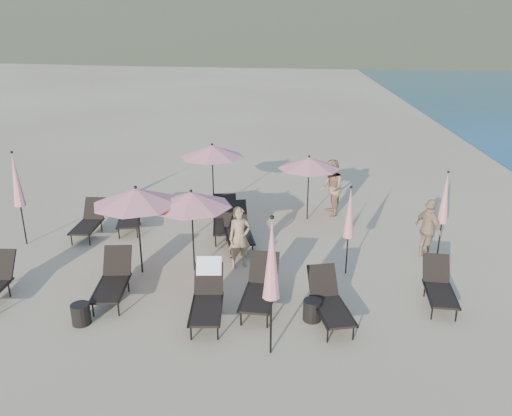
# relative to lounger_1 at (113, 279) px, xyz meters

# --- Properties ---
(ground) EXTENTS (800.00, 800.00, 0.00)m
(ground) POSITION_rel_lounger_1_xyz_m (3.21, -0.32, -0.45)
(ground) COLOR #D6BA8C
(ground) RESTS_ON ground
(lounger_1) EXTENTS (0.84, 1.75, 0.97)m
(lounger_1) POSITION_rel_lounger_1_xyz_m (0.00, 0.00, 0.00)
(lounger_1) COLOR black
(lounger_1) RESTS_ON ground
(lounger_2) EXTENTS (0.78, 1.76, 1.07)m
(lounger_2) POSITION_rel_lounger_1_xyz_m (2.23, -0.59, 0.06)
(lounger_2) COLOR black
(lounger_2) RESTS_ON ground
(lounger_3) EXTENTS (0.80, 1.77, 0.99)m
(lounger_3) POSITION_rel_lounger_1_xyz_m (3.30, -0.12, 0.01)
(lounger_3) COLOR black
(lounger_3) RESTS_ON ground
(lounger_4) EXTENTS (1.00, 1.74, 0.94)m
(lounger_4) POSITION_rel_lounger_1_xyz_m (4.75, -0.54, -0.01)
(lounger_4) COLOR black
(lounger_4) RESTS_ON ground
(lounger_5) EXTENTS (0.70, 1.59, 0.89)m
(lounger_5) POSITION_rel_lounger_1_xyz_m (7.18, 0.35, -0.04)
(lounger_5) COLOR black
(lounger_5) RESTS_ON ground
(lounger_6) EXTENTS (0.69, 1.66, 0.94)m
(lounger_6) POSITION_rel_lounger_1_xyz_m (-1.99, 3.52, -0.01)
(lounger_6) COLOR black
(lounger_6) RESTS_ON ground
(lounger_7) EXTENTS (0.98, 1.74, 0.95)m
(lounger_7) POSITION_rel_lounger_1_xyz_m (-0.96, 4.10, -0.01)
(lounger_7) COLOR black
(lounger_7) RESTS_ON ground
(lounger_8) EXTENTS (1.12, 1.96, 1.06)m
(lounger_8) POSITION_rel_lounger_1_xyz_m (2.42, 3.16, 0.04)
(lounger_8) COLOR black
(lounger_8) RESTS_ON ground
(lounger_9) EXTENTS (0.95, 1.89, 1.04)m
(lounger_9) POSITION_rel_lounger_1_xyz_m (1.98, 3.83, 0.03)
(lounger_9) COLOR black
(lounger_9) RESTS_ON ground
(umbrella_open_0) EXTENTS (2.09, 2.09, 2.25)m
(umbrella_open_0) POSITION_rel_lounger_1_xyz_m (0.25, 1.27, 1.54)
(umbrella_open_0) COLOR black
(umbrella_open_0) RESTS_ON ground
(umbrella_open_1) EXTENTS (1.97, 1.97, 2.12)m
(umbrella_open_1) POSITION_rel_lounger_1_xyz_m (1.52, 1.49, 1.42)
(umbrella_open_1) COLOR black
(umbrella_open_1) RESTS_ON ground
(umbrella_open_2) EXTENTS (2.12, 2.12, 2.28)m
(umbrella_open_2) POSITION_rel_lounger_1_xyz_m (1.29, 5.96, 1.56)
(umbrella_open_2) COLOR black
(umbrella_open_2) RESTS_ON ground
(umbrella_open_3) EXTENTS (1.94, 1.94, 2.08)m
(umbrella_open_3) POSITION_rel_lounger_1_xyz_m (4.39, 5.36, 1.39)
(umbrella_open_3) COLOR black
(umbrella_open_3) RESTS_ON ground
(umbrella_closed_0) EXTENTS (0.32, 0.32, 2.74)m
(umbrella_closed_0) POSITION_rel_lounger_1_xyz_m (3.61, -1.76, 1.45)
(umbrella_closed_0) COLOR black
(umbrella_closed_0) RESTS_ON ground
(umbrella_closed_1) EXTENTS (0.28, 0.28, 2.40)m
(umbrella_closed_1) POSITION_rel_lounger_1_xyz_m (7.76, 2.65, 1.22)
(umbrella_closed_1) COLOR black
(umbrella_closed_1) RESTS_ON ground
(umbrella_closed_2) EXTENTS (0.31, 0.31, 2.68)m
(umbrella_closed_2) POSITION_rel_lounger_1_xyz_m (-3.52, 2.72, 1.41)
(umbrella_closed_2) COLOR black
(umbrella_closed_2) RESTS_ON ground
(umbrella_closed_3) EXTENTS (0.26, 0.26, 2.26)m
(umbrella_closed_3) POSITION_rel_lounger_1_xyz_m (5.29, 1.63, 1.12)
(umbrella_closed_3) COLOR black
(umbrella_closed_3) RESTS_ON ground
(side_table_0) EXTENTS (0.38, 0.38, 0.44)m
(side_table_0) POSITION_rel_lounger_1_xyz_m (-0.30, -1.10, -0.23)
(side_table_0) COLOR black
(side_table_0) RESTS_ON ground
(side_table_1) EXTENTS (0.38, 0.38, 0.45)m
(side_table_1) POSITION_rel_lounger_1_xyz_m (4.41, -0.57, -0.23)
(side_table_1) COLOR black
(side_table_1) RESTS_ON ground
(beachgoer_a) EXTENTS (0.68, 0.58, 1.58)m
(beachgoer_a) POSITION_rel_lounger_1_xyz_m (2.64, 1.80, 0.34)
(beachgoer_a) COLOR #9F7C56
(beachgoer_a) RESTS_ON ground
(beachgoer_b) EXTENTS (0.77, 0.95, 1.84)m
(beachgoer_b) POSITION_rel_lounger_1_xyz_m (5.14, 5.79, 0.47)
(beachgoer_b) COLOR #A97A57
(beachgoer_b) RESTS_ON ground
(beachgoer_c) EXTENTS (0.78, 1.02, 1.61)m
(beachgoer_c) POSITION_rel_lounger_1_xyz_m (7.47, 2.73, 0.35)
(beachgoer_c) COLOR tan
(beachgoer_c) RESTS_ON ground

